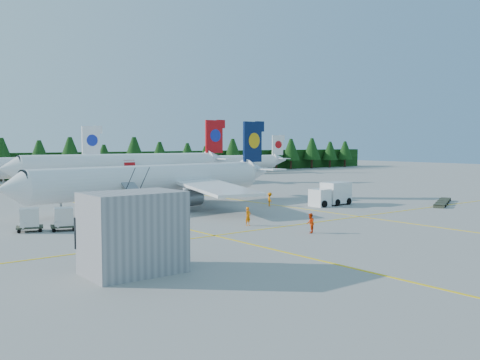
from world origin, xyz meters
TOP-DOWN VIEW (x-y plane):
  - ground at (0.00, 0.00)m, footprint 320.00×320.00m
  - taxi_stripe_a at (-14.00, 20.00)m, footprint 0.25×120.00m
  - taxi_stripe_b at (6.00, 20.00)m, footprint 0.25×120.00m
  - taxi_stripe_cross at (0.00, -6.00)m, footprint 80.00×0.25m
  - treeline_hedge at (0.00, 82.00)m, footprint 220.00×4.00m
  - terminal_building at (-26.00, -14.00)m, footprint 6.00×4.00m
  - airliner_navy at (-8.70, 15.58)m, footprint 39.35×32.22m
  - airliner_red at (2.59, 47.57)m, footprint 44.79×36.89m
  - airliner_far_right at (41.88, 70.00)m, footprint 35.09×10.68m
  - airstairs at (-12.54, 9.94)m, footprint 4.98×6.76m
  - service_truck at (11.62, 3.52)m, footprint 6.35×2.54m
  - dolly_train at (24.42, -5.10)m, footprint 9.63×5.61m
  - uld_pair at (-24.97, 5.79)m, footprint 5.53×3.85m
  - crew_a at (-7.99, -3.35)m, footprint 0.74×0.54m
  - crew_b at (-6.28, -10.34)m, footprint 1.13×1.11m
  - crew_c at (4.43, 7.48)m, footprint 0.79×0.91m

SIDE VIEW (x-z plane):
  - ground at x=0.00m, z-range 0.00..0.00m
  - taxi_stripe_a at x=-14.00m, z-range 0.00..0.01m
  - taxi_stripe_b at x=6.00m, z-range 0.00..0.01m
  - taxi_stripe_cross at x=0.00m, z-range 0.00..0.01m
  - dolly_train at x=24.42m, z-range 0.34..0.46m
  - airstairs at x=-12.54m, z-range -1.19..3.02m
  - crew_c at x=4.43m, z-range 0.00..1.83m
  - crew_b at x=-6.28m, z-range 0.00..1.84m
  - crew_a at x=-7.99m, z-range 0.00..1.87m
  - uld_pair at x=-24.97m, z-range 0.32..2.15m
  - service_truck at x=11.62m, z-range -0.02..3.01m
  - terminal_building at x=-26.00m, z-range 0.00..5.20m
  - treeline_hedge at x=0.00m, z-range 0.00..6.00m
  - airliner_far_right at x=41.88m, z-range -1.93..8.42m
  - airliner_navy at x=-8.70m, z-range -2.28..9.18m
  - airliner_red at x=2.59m, z-range -2.60..10.44m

